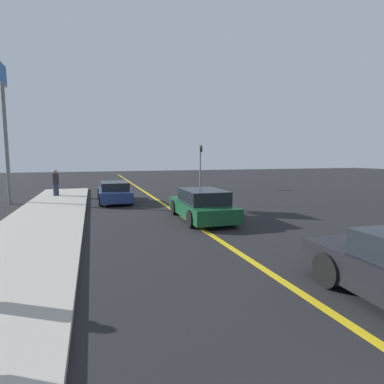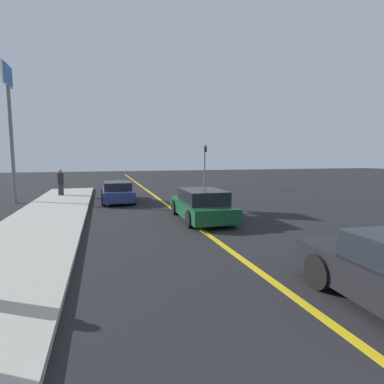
% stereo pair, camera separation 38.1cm
% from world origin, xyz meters
% --- Properties ---
extents(road_center_line, '(0.20, 60.00, 0.01)m').
position_xyz_m(road_center_line, '(0.00, 18.00, 0.00)').
color(road_center_line, gold).
rests_on(road_center_line, ground_plane).
extents(sidewalk_left, '(3.14, 26.41, 0.14)m').
position_xyz_m(sidewalk_left, '(-5.75, 13.20, 0.07)').
color(sidewalk_left, '#ADA89E').
rests_on(sidewalk_left, ground_plane).
extents(car_ahead_center, '(2.02, 4.48, 1.30)m').
position_xyz_m(car_ahead_center, '(0.58, 12.32, 0.63)').
color(car_ahead_center, '#144728').
rests_on(car_ahead_center, ground_plane).
extents(car_far_distant, '(1.86, 4.29, 1.22)m').
position_xyz_m(car_far_distant, '(-2.60, 18.63, 0.60)').
color(car_far_distant, navy).
rests_on(car_far_distant, ground_plane).
extents(pedestrian_by_sign, '(0.41, 0.41, 1.73)m').
position_xyz_m(pedestrian_by_sign, '(-6.11, 21.95, 0.99)').
color(pedestrian_by_sign, '#282D3D').
rests_on(pedestrian_by_sign, sidewalk_left).
extents(traffic_light, '(0.18, 0.40, 3.65)m').
position_xyz_m(traffic_light, '(4.94, 24.44, 2.27)').
color(traffic_light, slate).
rests_on(traffic_light, ground_plane).
extents(roadside_sign, '(0.20, 1.79, 7.77)m').
position_xyz_m(roadside_sign, '(-8.28, 19.76, 5.62)').
color(roadside_sign, slate).
rests_on(roadside_sign, ground_plane).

